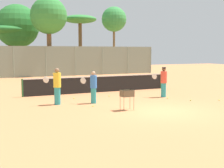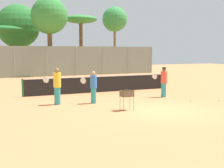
{
  "view_description": "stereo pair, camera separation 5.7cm",
  "coord_description": "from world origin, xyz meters",
  "views": [
    {
      "loc": [
        -8.0,
        -11.38,
        2.68
      ],
      "look_at": [
        -1.1,
        2.86,
        1.0
      ],
      "focal_mm": 50.0,
      "sensor_mm": 36.0,
      "label": 1
    },
    {
      "loc": [
        -7.94,
        -11.4,
        2.68
      ],
      "look_at": [
        -1.1,
        2.86,
        1.0
      ],
      "focal_mm": 50.0,
      "sensor_mm": 36.0,
      "label": 2
    }
  ],
  "objects": [
    {
      "name": "back_fence",
      "position": [
        -0.0,
        21.09,
        1.59
      ],
      "size": [
        26.17,
        0.08,
        3.19
      ],
      "color": "gray",
      "rests_on": "ground_plane"
    },
    {
      "name": "tree_4",
      "position": [
        5.78,
        26.35,
        6.44
      ],
      "size": [
        4.16,
        4.16,
        7.19
      ],
      "color": "brown",
      "rests_on": "ground_plane"
    },
    {
      "name": "tennis_ball_3",
      "position": [
        -0.19,
        5.14,
        0.03
      ],
      "size": [
        0.07,
        0.07,
        0.07
      ],
      "primitive_type": "sphere",
      "color": "#D1E54C",
      "rests_on": "ground_plane"
    },
    {
      "name": "tennis_ball_0",
      "position": [
        -2.36,
        5.16,
        0.03
      ],
      "size": [
        0.07,
        0.07,
        0.07
      ],
      "primitive_type": "sphere",
      "color": "#D1E54C",
      "rests_on": "ground_plane"
    },
    {
      "name": "tennis_ball_5",
      "position": [
        1.6,
        5.92,
        0.03
      ],
      "size": [
        0.07,
        0.07,
        0.07
      ],
      "primitive_type": "sphere",
      "color": "#D1E54C",
      "rests_on": "ground_plane"
    },
    {
      "name": "tree_1",
      "position": [
        -1.86,
        26.87,
        5.58
      ],
      "size": [
        5.08,
        5.08,
        8.13
      ],
      "color": "brown",
      "rests_on": "ground_plane"
    },
    {
      "name": "tennis_ball_6",
      "position": [
        4.53,
        1.14,
        0.03
      ],
      "size": [
        0.07,
        0.07,
        0.07
      ],
      "primitive_type": "sphere",
      "color": "#D1E54C",
      "rests_on": "ground_plane"
    },
    {
      "name": "tree_3",
      "position": [
        10.83,
        26.88,
        6.89
      ],
      "size": [
        3.35,
        3.35,
        8.61
      ],
      "color": "brown",
      "rests_on": "ground_plane"
    },
    {
      "name": "parked_car",
      "position": [
        7.07,
        23.48,
        0.66
      ],
      "size": [
        4.2,
        1.7,
        1.6
      ],
      "color": "white",
      "rests_on": "ground_plane"
    },
    {
      "name": "tennis_ball_2",
      "position": [
        2.46,
        2.98,
        0.03
      ],
      "size": [
        0.07,
        0.07,
        0.07
      ],
      "primitive_type": "sphere",
      "color": "#D1E54C",
      "rests_on": "ground_plane"
    },
    {
      "name": "tennis_ball_4",
      "position": [
        3.08,
        1.75,
        0.03
      ],
      "size": [
        0.07,
        0.07,
        0.07
      ],
      "primitive_type": "sphere",
      "color": "#D1E54C",
      "rests_on": "ground_plane"
    },
    {
      "name": "player_red_cap",
      "position": [
        -1.96,
        3.3,
        0.85
      ],
      "size": [
        0.82,
        0.52,
        1.65
      ],
      "rotation": [
        0.0,
        0.0,
        2.66
      ],
      "color": "teal",
      "rests_on": "ground_plane"
    },
    {
      "name": "tree_0",
      "position": [
        -2.76,
        26.58,
        5.01
      ],
      "size": [
        4.85,
        4.85,
        5.7
      ],
      "color": "brown",
      "rests_on": "ground_plane"
    },
    {
      "name": "tennis_net",
      "position": [
        0.0,
        7.11,
        0.56
      ],
      "size": [
        9.81,
        0.1,
        1.07
      ],
      "color": "#26592D",
      "rests_on": "ground_plane"
    },
    {
      "name": "player_yellow_shirt",
      "position": [
        2.55,
        3.53,
        0.91
      ],
      "size": [
        0.83,
        0.56,
        1.75
      ],
      "rotation": [
        0.0,
        0.0,
        2.62
      ],
      "color": "teal",
      "rests_on": "ground_plane"
    },
    {
      "name": "ball_cart",
      "position": [
        -1.29,
        0.9,
        0.7
      ],
      "size": [
        0.56,
        0.41,
        0.93
      ],
      "color": "brown",
      "rests_on": "ground_plane"
    },
    {
      "name": "ground_plane",
      "position": [
        0.0,
        0.0,
        0.0
      ],
      "size": [
        80.0,
        80.0,
        0.0
      ],
      "primitive_type": "plane",
      "color": "#D37F4C"
    },
    {
      "name": "tree_2",
      "position": [
        0.81,
        22.64,
        6.43
      ],
      "size": [
        3.99,
        3.99,
        8.51
      ],
      "color": "brown",
      "rests_on": "ground_plane"
    },
    {
      "name": "tennis_ball_1",
      "position": [
        -2.35,
        2.39,
        0.03
      ],
      "size": [
        0.07,
        0.07,
        0.07
      ],
      "primitive_type": "sphere",
      "color": "#D1E54C",
      "rests_on": "ground_plane"
    },
    {
      "name": "player_white_outfit",
      "position": [
        -3.73,
        3.74,
        0.94
      ],
      "size": [
        0.95,
        0.38,
        1.84
      ],
      "rotation": [
        0.0,
        0.0,
        3.08
      ],
      "color": "teal",
      "rests_on": "ground_plane"
    }
  ]
}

